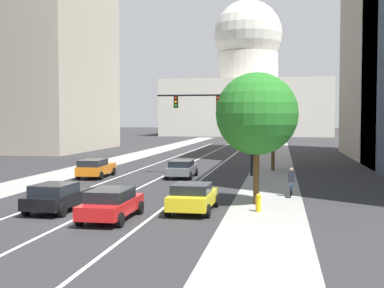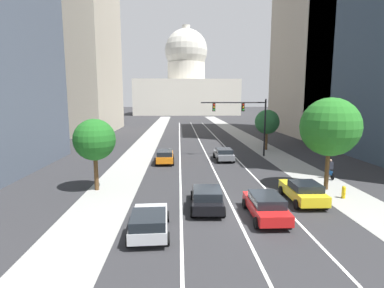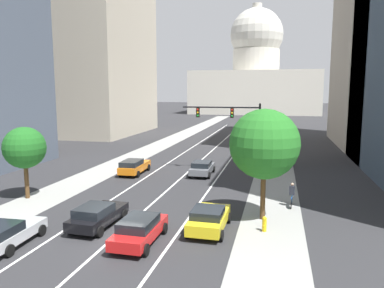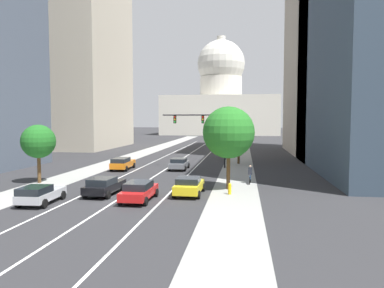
% 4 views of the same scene
% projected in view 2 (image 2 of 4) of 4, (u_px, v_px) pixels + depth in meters
% --- Properties ---
extents(ground_plane, '(400.00, 400.00, 0.00)m').
position_uv_depth(ground_plane, '(197.00, 135.00, 57.82)').
color(ground_plane, '#2B2B2D').
extents(sidewalk_left, '(3.83, 130.00, 0.01)m').
position_uv_depth(sidewalk_left, '(150.00, 139.00, 52.51)').
color(sidewalk_left, gray).
rests_on(sidewalk_left, ground).
extents(sidewalk_right, '(3.83, 130.00, 0.01)m').
position_uv_depth(sidewalk_right, '(246.00, 138.00, 53.25)').
color(sidewalk_right, gray).
rests_on(sidewalk_right, ground).
extents(lane_stripe_left, '(0.16, 90.00, 0.01)m').
position_uv_depth(lane_stripe_left, '(180.00, 148.00, 42.86)').
color(lane_stripe_left, white).
rests_on(lane_stripe_left, ground).
extents(lane_stripe_center, '(0.16, 90.00, 0.01)m').
position_uv_depth(lane_stripe_center, '(203.00, 148.00, 43.00)').
color(lane_stripe_center, white).
rests_on(lane_stripe_center, ground).
extents(lane_stripe_right, '(0.16, 90.00, 0.01)m').
position_uv_depth(lane_stripe_right, '(226.00, 147.00, 43.14)').
color(lane_stripe_right, white).
rests_on(lane_stripe_right, ground).
extents(office_tower_far_left, '(17.44, 24.38, 49.55)m').
position_uv_depth(office_tower_far_left, '(67.00, 9.00, 60.22)').
color(office_tower_far_left, '#B7AD99').
rests_on(office_tower_far_left, ground).
extents(office_tower_far_right, '(14.98, 29.57, 43.82)m').
position_uv_depth(office_tower_far_right, '(336.00, 14.00, 53.28)').
color(office_tower_far_right, '#9E9384').
rests_on(office_tower_far_right, ground).
extents(capitol_building, '(44.69, 28.23, 38.97)m').
position_uv_depth(capitol_building, '(186.00, 84.00, 135.37)').
color(capitol_building, beige).
rests_on(capitol_building, ground).
extents(car_silver, '(2.21, 4.13, 1.37)m').
position_uv_depth(car_silver, '(149.00, 222.00, 15.35)').
color(car_silver, '#B2B5BA').
rests_on(car_silver, ground).
extents(car_gray, '(2.09, 4.28, 1.38)m').
position_uv_depth(car_gray, '(224.00, 154.00, 34.08)').
color(car_gray, slate).
rests_on(car_gray, ground).
extents(car_black, '(2.23, 4.58, 1.42)m').
position_uv_depth(car_black, '(207.00, 197.00, 19.10)').
color(car_black, black).
rests_on(car_black, ground).
extents(car_yellow, '(2.16, 4.35, 1.44)m').
position_uv_depth(car_yellow, '(303.00, 191.00, 20.33)').
color(car_yellow, yellow).
rests_on(car_yellow, ground).
extents(car_orange, '(2.10, 4.76, 1.47)m').
position_uv_depth(car_orange, '(165.00, 156.00, 32.76)').
color(car_orange, orange).
rests_on(car_orange, ground).
extents(car_red, '(2.05, 4.48, 1.43)m').
position_uv_depth(car_red, '(266.00, 205.00, 17.62)').
color(car_red, red).
rests_on(car_red, ground).
extents(traffic_signal_mast, '(7.87, 0.39, 6.93)m').
position_uv_depth(traffic_signal_mast, '(245.00, 115.00, 35.82)').
color(traffic_signal_mast, black).
rests_on(traffic_signal_mast, ground).
extents(fire_hydrant, '(0.26, 0.35, 0.91)m').
position_uv_depth(fire_hydrant, '(344.00, 192.00, 21.11)').
color(fire_hydrant, yellow).
rests_on(fire_hydrant, ground).
extents(cyclist, '(0.38, 1.70, 1.72)m').
position_uv_depth(cyclist, '(330.00, 169.00, 26.31)').
color(cyclist, black).
rests_on(cyclist, ground).
extents(street_tree_near_left, '(3.15, 3.15, 5.50)m').
position_uv_depth(street_tree_near_left, '(95.00, 140.00, 22.54)').
color(street_tree_near_left, '#51381E').
rests_on(street_tree_near_left, ground).
extents(street_tree_mid_right, '(4.42, 4.42, 7.08)m').
position_uv_depth(street_tree_mid_right, '(330.00, 127.00, 22.55)').
color(street_tree_mid_right, '#51381E').
rests_on(street_tree_mid_right, ground).
extents(street_tree_near_right, '(3.31, 3.31, 5.50)m').
position_uv_depth(street_tree_near_right, '(267.00, 122.00, 40.71)').
color(street_tree_near_right, '#51381E').
rests_on(street_tree_near_right, ground).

